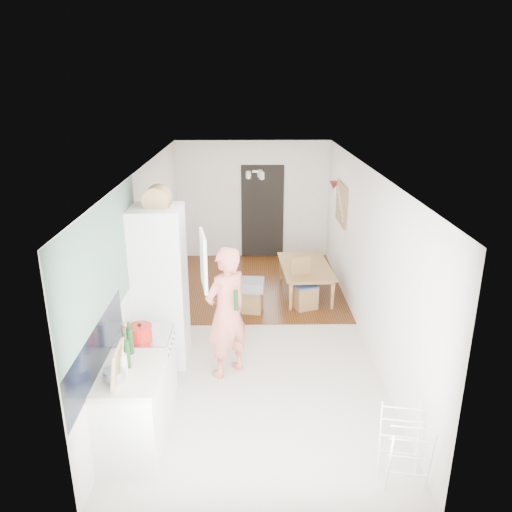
{
  "coord_description": "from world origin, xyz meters",
  "views": [
    {
      "loc": [
        -0.11,
        -6.86,
        3.63
      ],
      "look_at": [
        0.01,
        0.2,
        1.15
      ],
      "focal_mm": 35.0,
      "sensor_mm": 36.0,
      "label": 1
    }
  ],
  "objects_px": {
    "drying_rack": "(404,450)",
    "dining_table": "(307,282)",
    "dining_chair": "(305,284)",
    "person": "(226,301)",
    "stool": "(253,300)"
  },
  "relations": [
    {
      "from": "drying_rack",
      "to": "dining_table",
      "type": "bearing_deg",
      "value": 105.27
    },
    {
      "from": "dining_table",
      "to": "dining_chair",
      "type": "relative_size",
      "value": 1.53
    },
    {
      "from": "person",
      "to": "dining_table",
      "type": "relative_size",
      "value": 1.58
    },
    {
      "from": "person",
      "to": "dining_table",
      "type": "bearing_deg",
      "value": -159.25
    },
    {
      "from": "dining_table",
      "to": "drying_rack",
      "type": "height_order",
      "value": "drying_rack"
    },
    {
      "from": "person",
      "to": "dining_table",
      "type": "xyz_separation_m",
      "value": [
        1.33,
        2.57,
        -0.8
      ]
    },
    {
      "from": "stool",
      "to": "dining_table",
      "type": "bearing_deg",
      "value": 37.0
    },
    {
      "from": "dining_chair",
      "to": "drying_rack",
      "type": "xyz_separation_m",
      "value": [
        0.51,
        -3.92,
        -0.05
      ]
    },
    {
      "from": "dining_chair",
      "to": "person",
      "type": "bearing_deg",
      "value": -141.38
    },
    {
      "from": "person",
      "to": "drying_rack",
      "type": "xyz_separation_m",
      "value": [
        1.73,
        -1.95,
        -0.65
      ]
    },
    {
      "from": "person",
      "to": "dining_chair",
      "type": "relative_size",
      "value": 2.41
    },
    {
      "from": "dining_chair",
      "to": "stool",
      "type": "height_order",
      "value": "dining_chair"
    },
    {
      "from": "dining_chair",
      "to": "drying_rack",
      "type": "distance_m",
      "value": 3.96
    },
    {
      "from": "person",
      "to": "drying_rack",
      "type": "bearing_deg",
      "value": 89.65
    },
    {
      "from": "person",
      "to": "dining_table",
      "type": "distance_m",
      "value": 3.0
    }
  ]
}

